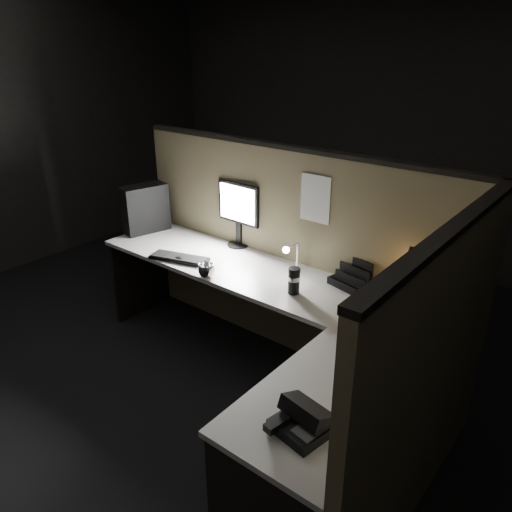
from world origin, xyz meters
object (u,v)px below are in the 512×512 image
Objects in this scene: monitor at (239,208)px; lava_lamp at (407,281)px; keyboard at (179,258)px; desk_phone at (302,420)px; pc_tower at (145,209)px.

monitor reaches higher than lava_lamp.
desk_phone is at bearing -44.95° from keyboard.
pc_tower reaches higher than desk_phone.
monitor is at bearing 176.15° from lava_lamp.
pc_tower is 0.69m from keyboard.
keyboard is at bearing -6.36° from pc_tower.
pc_tower is 0.90× the size of keyboard.
monitor is 0.57m from keyboard.
keyboard is 1.16× the size of lava_lamp.
lava_lamp is at bearing -1.48° from monitor.
keyboard is at bearing -165.88° from lava_lamp.
keyboard is 1.74× the size of desk_phone.
desk_phone is (2.24, -1.09, -0.14)m from pc_tower.
monitor reaches higher than desk_phone.
monitor is (0.78, 0.24, 0.10)m from pc_tower.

